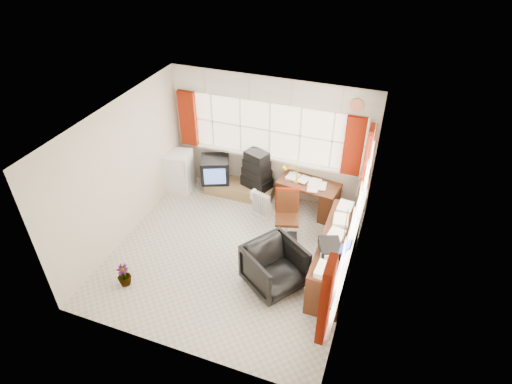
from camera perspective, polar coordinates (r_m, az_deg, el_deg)
ground at (r=7.54m, az=-3.20°, el=-8.31°), size 4.00×4.00×0.00m
room_walls at (r=6.59m, az=-3.62°, el=1.14°), size 4.00×4.00×4.00m
window_back at (r=8.42m, az=1.73°, el=5.03°), size 3.70×0.12×3.60m
window_right at (r=6.55m, az=12.50°, el=-6.22°), size 0.12×3.70×3.60m
curtains at (r=7.11m, az=6.23°, el=3.34°), size 3.83×3.83×1.15m
overhead_cabinets at (r=6.76m, az=7.24°, el=9.19°), size 3.98×3.98×0.48m
desk at (r=8.30m, az=6.93°, el=-0.48°), size 1.22×0.73×0.70m
desk_lamp at (r=7.99m, az=5.54°, el=2.97°), size 0.16×0.14×0.40m
task_chair at (r=7.57m, az=4.12°, el=-2.85°), size 0.52×0.54×1.00m
office_chair at (r=6.78m, az=2.49°, el=-9.99°), size 1.15×1.15×0.76m
radiator at (r=8.19m, az=0.68°, el=-2.08°), size 0.39×0.25×0.54m
credenza at (r=7.08m, az=10.49°, el=-8.16°), size 0.50×2.00×0.85m
file_tray at (r=6.56m, az=9.83°, el=-7.28°), size 0.43×0.49×0.13m
tv_bench at (r=8.85m, az=-2.21°, el=0.38°), size 1.40×0.50×0.25m
crt_tv at (r=8.81m, az=-5.46°, el=3.00°), size 0.72×0.69×0.51m
hifi_stack at (r=8.53m, az=0.10°, el=2.82°), size 0.68×0.56×0.79m
mini_fridge at (r=9.00m, az=-10.21°, el=2.75°), size 0.58×0.58×0.86m
spray_bottle_a at (r=8.33m, az=1.74°, el=-1.97°), size 0.12×0.12×0.30m
spray_bottle_b at (r=8.36m, az=0.88°, el=-2.35°), size 0.10×0.10×0.17m
flower_vase at (r=7.23m, az=-17.21°, el=-10.54°), size 0.23×0.23×0.39m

